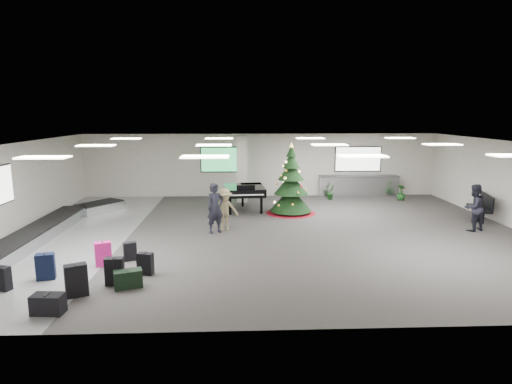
{
  "coord_description": "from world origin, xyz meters",
  "views": [
    {
      "loc": [
        -1.16,
        -14.78,
        4.21
      ],
      "look_at": [
        -0.51,
        1.0,
        1.31
      ],
      "focal_mm": 30.0,
      "sensor_mm": 36.0,
      "label": 1
    }
  ],
  "objects_px": {
    "grand_piano": "(244,191)",
    "potted_plant_right": "(401,192)",
    "potted_plant_left": "(331,192)",
    "service_counter": "(358,186)",
    "baggage_carousel": "(47,230)",
    "traveler_b": "(225,209)",
    "traveler_bench": "(474,208)",
    "christmas_tree": "(291,189)",
    "traveler_a": "(215,208)",
    "bench": "(482,205)",
    "pink_suitcase": "(103,254)"
  },
  "relations": [
    {
      "from": "grand_piano",
      "to": "potted_plant_right",
      "type": "xyz_separation_m",
      "value": [
        7.74,
        1.93,
        -0.5
      ]
    },
    {
      "from": "potted_plant_left",
      "to": "grand_piano",
      "type": "bearing_deg",
      "value": -152.23
    },
    {
      "from": "service_counter",
      "to": "baggage_carousel",
      "type": "bearing_deg",
      "value": -152.33
    },
    {
      "from": "traveler_b",
      "to": "traveler_bench",
      "type": "height_order",
      "value": "traveler_bench"
    },
    {
      "from": "potted_plant_right",
      "to": "grand_piano",
      "type": "bearing_deg",
      "value": -165.97
    },
    {
      "from": "grand_piano",
      "to": "service_counter",
      "type": "bearing_deg",
      "value": 22.5
    },
    {
      "from": "service_counter",
      "to": "christmas_tree",
      "type": "relative_size",
      "value": 1.34
    },
    {
      "from": "traveler_b",
      "to": "potted_plant_left",
      "type": "xyz_separation_m",
      "value": [
        5.07,
        5.44,
        -0.41
      ]
    },
    {
      "from": "grand_piano",
      "to": "traveler_a",
      "type": "bearing_deg",
      "value": -111.63
    },
    {
      "from": "grand_piano",
      "to": "potted_plant_right",
      "type": "bearing_deg",
      "value": 9.4
    },
    {
      "from": "traveler_a",
      "to": "potted_plant_right",
      "type": "relative_size",
      "value": 2.3
    },
    {
      "from": "traveler_bench",
      "to": "potted_plant_left",
      "type": "xyz_separation_m",
      "value": [
        -3.93,
        5.92,
        -0.5
      ]
    },
    {
      "from": "grand_piano",
      "to": "baggage_carousel",
      "type": "bearing_deg",
      "value": -156.51
    },
    {
      "from": "traveler_b",
      "to": "service_counter",
      "type": "bearing_deg",
      "value": 29.09
    },
    {
      "from": "grand_piano",
      "to": "traveler_b",
      "type": "relative_size",
      "value": 1.51
    },
    {
      "from": "bench",
      "to": "service_counter",
      "type": "bearing_deg",
      "value": 139.51
    },
    {
      "from": "traveler_bench",
      "to": "potted_plant_right",
      "type": "height_order",
      "value": "traveler_bench"
    },
    {
      "from": "bench",
      "to": "traveler_bench",
      "type": "bearing_deg",
      "value": -113.58
    },
    {
      "from": "baggage_carousel",
      "to": "service_counter",
      "type": "height_order",
      "value": "service_counter"
    },
    {
      "from": "traveler_a",
      "to": "christmas_tree",
      "type": "bearing_deg",
      "value": 13.04
    },
    {
      "from": "pink_suitcase",
      "to": "grand_piano",
      "type": "bearing_deg",
      "value": 35.9
    },
    {
      "from": "service_counter",
      "to": "potted_plant_left",
      "type": "bearing_deg",
      "value": -154.61
    },
    {
      "from": "pink_suitcase",
      "to": "christmas_tree",
      "type": "distance_m",
      "value": 8.69
    },
    {
      "from": "baggage_carousel",
      "to": "traveler_a",
      "type": "xyz_separation_m",
      "value": [
        5.84,
        0.17,
        0.69
      ]
    },
    {
      "from": "pink_suitcase",
      "to": "traveler_b",
      "type": "xyz_separation_m",
      "value": [
        3.29,
        3.63,
        0.42
      ]
    },
    {
      "from": "bench",
      "to": "pink_suitcase",
      "type": "bearing_deg",
      "value": -146.14
    },
    {
      "from": "grand_piano",
      "to": "traveler_b",
      "type": "xyz_separation_m",
      "value": [
        -0.75,
        -3.17,
        -0.12
      ]
    },
    {
      "from": "potted_plant_left",
      "to": "christmas_tree",
      "type": "bearing_deg",
      "value": -129.35
    },
    {
      "from": "potted_plant_left",
      "to": "potted_plant_right",
      "type": "height_order",
      "value": "potted_plant_right"
    },
    {
      "from": "baggage_carousel",
      "to": "grand_piano",
      "type": "distance_m",
      "value": 7.88
    },
    {
      "from": "traveler_b",
      "to": "potted_plant_right",
      "type": "relative_size",
      "value": 1.97
    },
    {
      "from": "bench",
      "to": "traveler_b",
      "type": "distance_m",
      "value": 10.3
    },
    {
      "from": "traveler_a",
      "to": "traveler_b",
      "type": "distance_m",
      "value": 0.5
    },
    {
      "from": "baggage_carousel",
      "to": "traveler_a",
      "type": "relative_size",
      "value": 5.4
    },
    {
      "from": "baggage_carousel",
      "to": "traveler_b",
      "type": "distance_m",
      "value": 6.21
    },
    {
      "from": "christmas_tree",
      "to": "traveler_b",
      "type": "xyz_separation_m",
      "value": [
        -2.73,
        -2.59,
        -0.27
      ]
    },
    {
      "from": "bench",
      "to": "traveler_b",
      "type": "height_order",
      "value": "traveler_b"
    },
    {
      "from": "christmas_tree",
      "to": "traveler_bench",
      "type": "bearing_deg",
      "value": -26.1
    },
    {
      "from": "pink_suitcase",
      "to": "bench",
      "type": "xyz_separation_m",
      "value": [
        13.53,
        4.71,
        0.25
      ]
    },
    {
      "from": "service_counter",
      "to": "traveler_bench",
      "type": "xyz_separation_m",
      "value": [
        2.33,
        -6.68,
        0.31
      ]
    },
    {
      "from": "potted_plant_right",
      "to": "potted_plant_left",
      "type": "bearing_deg",
      "value": 174.34
    },
    {
      "from": "service_counter",
      "to": "potted_plant_left",
      "type": "xyz_separation_m",
      "value": [
        -1.61,
        -0.76,
        -0.19
      ]
    },
    {
      "from": "baggage_carousel",
      "to": "grand_piano",
      "type": "height_order",
      "value": "grand_piano"
    },
    {
      "from": "baggage_carousel",
      "to": "potted_plant_left",
      "type": "distance_m",
      "value": 12.72
    },
    {
      "from": "grand_piano",
      "to": "traveler_b",
      "type": "distance_m",
      "value": 3.26
    },
    {
      "from": "service_counter",
      "to": "traveler_a",
      "type": "height_order",
      "value": "traveler_a"
    },
    {
      "from": "bench",
      "to": "potted_plant_left",
      "type": "height_order",
      "value": "bench"
    },
    {
      "from": "baggage_carousel",
      "to": "traveler_bench",
      "type": "relative_size",
      "value": 5.65
    },
    {
      "from": "pink_suitcase",
      "to": "grand_piano",
      "type": "xyz_separation_m",
      "value": [
        4.05,
        6.79,
        0.55
      ]
    },
    {
      "from": "service_counter",
      "to": "traveler_b",
      "type": "height_order",
      "value": "traveler_b"
    }
  ]
}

